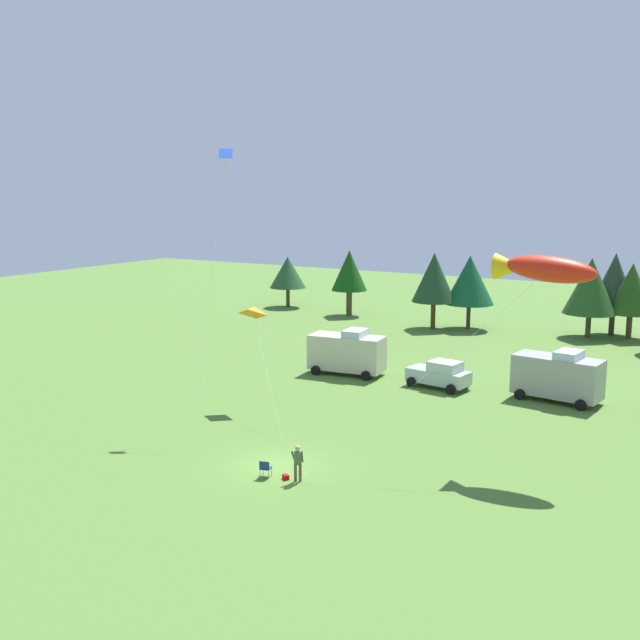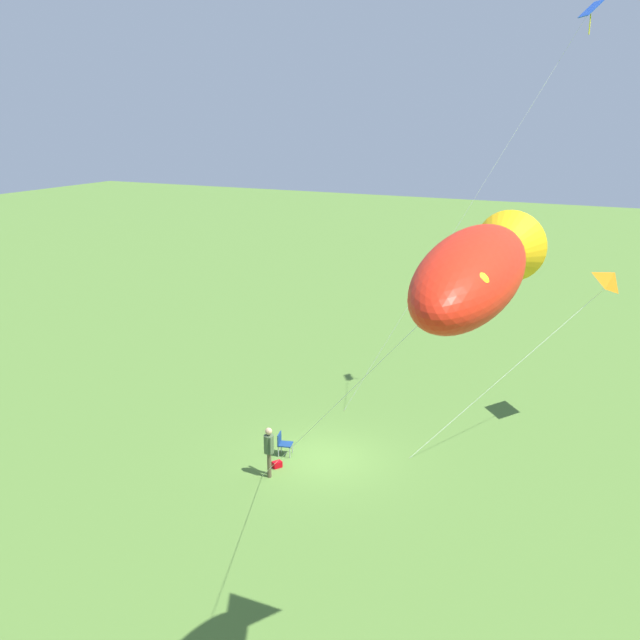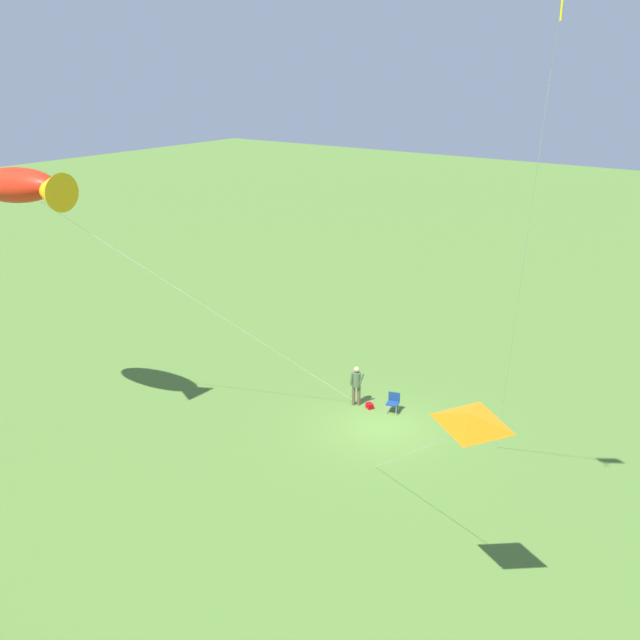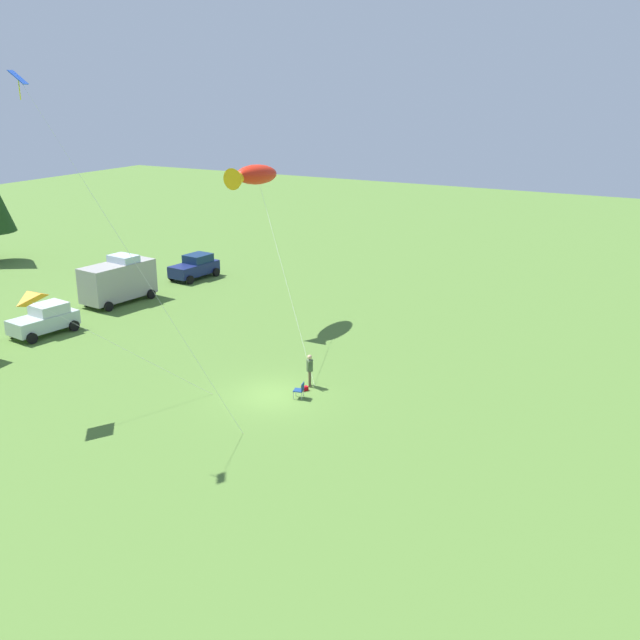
{
  "view_description": "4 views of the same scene",
  "coord_description": "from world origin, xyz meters",
  "px_view_note": "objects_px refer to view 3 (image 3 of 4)",
  "views": [
    {
      "loc": [
        19.59,
        -28.68,
        13.39
      ],
      "look_at": [
        1.76,
        1.22,
        7.22
      ],
      "focal_mm": 42.0,
      "sensor_mm": 36.0,
      "label": 1
    },
    {
      "loc": [
        21.79,
        10.53,
        11.94
      ],
      "look_at": [
        3.03,
        1.34,
        6.05
      ],
      "focal_mm": 42.0,
      "sensor_mm": 36.0,
      "label": 2
    },
    {
      "loc": [
        -13.49,
        22.85,
        13.8
      ],
      "look_at": [
        2.5,
        0.73,
        4.19
      ],
      "focal_mm": 42.0,
      "sensor_mm": 36.0,
      "label": 3
    },
    {
      "loc": [
        -29.55,
        -18.89,
        15.24
      ],
      "look_at": [
        2.08,
        -1.63,
        3.68
      ],
      "focal_mm": 42.0,
      "sensor_mm": 36.0,
      "label": 4
    }
  ],
  "objects_px": {
    "backpack_on_grass": "(370,406)",
    "kite_delta_orange": "(468,423)",
    "person_kite_flyer": "(356,383)",
    "kite_diamond_blue": "(558,25)",
    "folding_chair": "(393,401)",
    "kite_large_fish": "(23,186)"
  },
  "relations": [
    {
      "from": "person_kite_flyer",
      "to": "kite_large_fish",
      "type": "xyz_separation_m",
      "value": [
        8.37,
        8.8,
        8.51
      ]
    },
    {
      "from": "folding_chair",
      "to": "kite_large_fish",
      "type": "distance_m",
      "value": 16.26
    },
    {
      "from": "kite_diamond_blue",
      "to": "kite_delta_orange",
      "type": "relative_size",
      "value": 2.34
    },
    {
      "from": "kite_diamond_blue",
      "to": "kite_large_fish",
      "type": "bearing_deg",
      "value": 4.76
    },
    {
      "from": "folding_chair",
      "to": "kite_diamond_blue",
      "type": "xyz_separation_m",
      "value": [
        -8.01,
        7.65,
        13.96
      ]
    },
    {
      "from": "folding_chair",
      "to": "kite_diamond_blue",
      "type": "height_order",
      "value": "kite_diamond_blue"
    },
    {
      "from": "kite_diamond_blue",
      "to": "kite_delta_orange",
      "type": "bearing_deg",
      "value": 79.58
    },
    {
      "from": "backpack_on_grass",
      "to": "kite_delta_orange",
      "type": "bearing_deg",
      "value": 131.77
    },
    {
      "from": "folding_chair",
      "to": "kite_diamond_blue",
      "type": "relative_size",
      "value": 0.05
    },
    {
      "from": "folding_chair",
      "to": "kite_large_fish",
      "type": "bearing_deg",
      "value": -62.8
    },
    {
      "from": "kite_diamond_blue",
      "to": "kite_delta_orange",
      "type": "xyz_separation_m",
      "value": [
        0.41,
        2.21,
        -8.57
      ]
    },
    {
      "from": "kite_delta_orange",
      "to": "person_kite_flyer",
      "type": "bearing_deg",
      "value": -46.01
    },
    {
      "from": "kite_large_fish",
      "to": "kite_diamond_blue",
      "type": "bearing_deg",
      "value": -175.24
    },
    {
      "from": "kite_diamond_blue",
      "to": "folding_chair",
      "type": "bearing_deg",
      "value": -43.7
    },
    {
      "from": "person_kite_flyer",
      "to": "kite_large_fish",
      "type": "height_order",
      "value": "kite_large_fish"
    },
    {
      "from": "person_kite_flyer",
      "to": "kite_delta_orange",
      "type": "height_order",
      "value": "kite_delta_orange"
    },
    {
      "from": "kite_large_fish",
      "to": "kite_delta_orange",
      "type": "relative_size",
      "value": 1.64
    },
    {
      "from": "backpack_on_grass",
      "to": "kite_large_fish",
      "type": "height_order",
      "value": "kite_large_fish"
    },
    {
      "from": "person_kite_flyer",
      "to": "backpack_on_grass",
      "type": "xyz_separation_m",
      "value": [
        -0.63,
        -0.06,
        -0.91
      ]
    },
    {
      "from": "kite_large_fish",
      "to": "kite_delta_orange",
      "type": "height_order",
      "value": "kite_large_fish"
    },
    {
      "from": "backpack_on_grass",
      "to": "kite_delta_orange",
      "type": "distance_m",
      "value": 14.08
    },
    {
      "from": "backpack_on_grass",
      "to": "kite_large_fish",
      "type": "distance_m",
      "value": 15.75
    }
  ]
}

